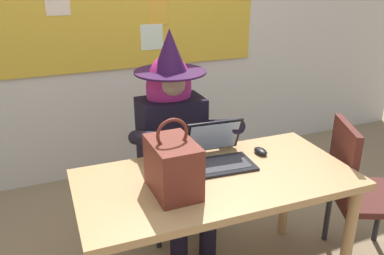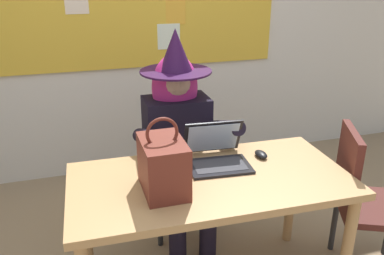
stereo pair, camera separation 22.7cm
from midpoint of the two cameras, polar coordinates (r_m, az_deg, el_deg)
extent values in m
cube|color=silver|center=(3.47, -12.21, 15.57)|extent=(6.36, 0.10, 2.78)
cube|color=gold|center=(3.47, -6.82, 16.39)|extent=(0.17, 0.01, 0.24)
cube|color=#F4E0C6|center=(3.33, -20.74, 16.60)|extent=(0.18, 0.01, 0.21)
cube|color=white|center=(3.48, -7.69, 12.72)|extent=(0.20, 0.01, 0.21)
cube|color=tan|center=(2.08, 0.41, -7.56)|extent=(1.46, 0.76, 0.04)
cylinder|color=tan|center=(2.37, 18.86, -15.40)|extent=(0.06, 0.06, 0.70)
cylinder|color=tan|center=(2.42, -17.61, -14.38)|extent=(0.06, 0.06, 0.70)
cylinder|color=tan|center=(2.77, 11.00, -8.80)|extent=(0.06, 0.06, 0.70)
cube|color=#4C1E19|center=(2.75, -5.09, -6.80)|extent=(0.43, 0.43, 0.04)
cube|color=#4C1E19|center=(2.81, -6.41, -0.66)|extent=(0.38, 0.05, 0.45)
cylinder|color=#262628|center=(2.77, -0.43, -11.82)|extent=(0.04, 0.04, 0.41)
cylinder|color=#262628|center=(2.69, -7.37, -13.24)|extent=(0.04, 0.04, 0.41)
cylinder|color=#262628|center=(3.04, -2.83, -8.52)|extent=(0.04, 0.04, 0.41)
cylinder|color=#262628|center=(2.97, -9.12, -9.67)|extent=(0.04, 0.04, 0.41)
cylinder|color=black|center=(2.60, -0.26, -13.87)|extent=(0.11, 0.11, 0.45)
cylinder|color=black|center=(2.54, -4.57, -14.84)|extent=(0.11, 0.11, 0.45)
cylinder|color=black|center=(2.59, -1.70, -7.30)|extent=(0.15, 0.42, 0.15)
cylinder|color=black|center=(2.54, -5.96, -8.11)|extent=(0.15, 0.42, 0.15)
cube|color=black|center=(2.64, -5.43, -1.27)|extent=(0.42, 0.26, 0.52)
cylinder|color=black|center=(2.48, 1.61, 0.11)|extent=(0.09, 0.46, 0.24)
cylinder|color=black|center=(2.33, -9.66, -1.64)|extent=(0.09, 0.46, 0.24)
sphere|color=#D1A889|center=(2.52, -5.72, 6.27)|extent=(0.20, 0.20, 0.20)
ellipsoid|color=#D82D8C|center=(2.56, -5.88, 5.57)|extent=(0.30, 0.22, 0.44)
cylinder|color=#2D0F38|center=(2.50, -5.78, 7.93)|extent=(0.45, 0.45, 0.01)
cone|color=#2D0F38|center=(2.48, -5.90, 10.91)|extent=(0.21, 0.21, 0.27)
cube|color=black|center=(2.17, 1.48, -5.46)|extent=(0.35, 0.25, 0.01)
cube|color=#333338|center=(2.17, 1.49, -5.27)|extent=(0.29, 0.18, 0.00)
cube|color=black|center=(2.26, 0.19, -1.26)|extent=(0.34, 0.12, 0.21)
cube|color=#99B7E0|center=(2.25, 0.26, -1.44)|extent=(0.30, 0.10, 0.18)
ellipsoid|color=black|center=(2.32, 7.07, -3.45)|extent=(0.06, 0.11, 0.03)
cube|color=maroon|center=(1.89, -6.22, -5.77)|extent=(0.20, 0.30, 0.26)
torus|color=maroon|center=(1.82, -6.43, -1.02)|extent=(0.16, 0.02, 0.16)
cube|color=#4C1E19|center=(2.64, 21.80, -9.29)|extent=(0.56, 0.56, 0.04)
cube|color=#4C1E19|center=(2.46, 18.43, -4.56)|extent=(0.19, 0.36, 0.45)
cylinder|color=#262628|center=(2.95, 23.25, -11.35)|extent=(0.04, 0.04, 0.43)
cylinder|color=#262628|center=(2.84, 16.74, -11.71)|extent=(0.04, 0.04, 0.43)
cylinder|color=#262628|center=(2.58, 18.62, -15.83)|extent=(0.04, 0.04, 0.43)
camera|label=1|loc=(0.11, -92.86, -1.14)|focal=37.19mm
camera|label=2|loc=(0.11, 87.14, 1.14)|focal=37.19mm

